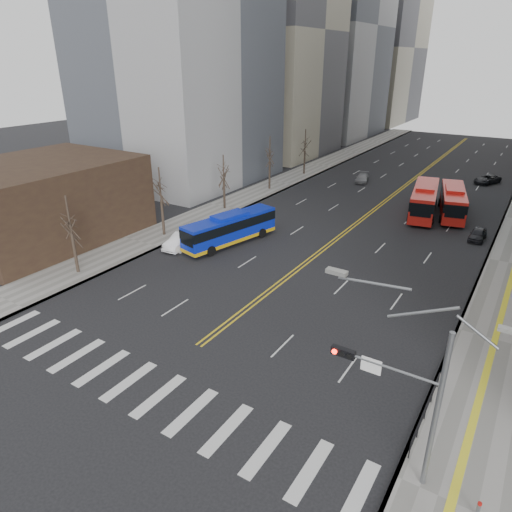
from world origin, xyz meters
TOP-DOWN VIEW (x-y plane):
  - ground at (0.00, 0.00)m, footprint 220.00×220.00m
  - sidewalk_left at (-16.50, 45.00)m, footprint 5.00×130.00m
  - crosswalk at (0.00, 0.00)m, footprint 26.70×4.00m
  - centerline at (0.00, 55.00)m, footprint 0.55×100.00m
  - office_towers at (0.12, 68.51)m, footprint 83.00×134.00m
  - storefront at (-26.00, 11.97)m, footprint 14.00×18.00m
  - signal_mast at (13.77, 2.00)m, footprint 5.37×0.37m
  - pedestrian_railing at (14.30, 6.00)m, footprint 0.06×6.06m
  - street_trees at (-7.18, 34.55)m, footprint 35.20×47.20m
  - blue_bus at (-8.73, 20.99)m, footprint 4.73×11.08m
  - red_bus_near at (5.51, 41.22)m, footprint 4.59×11.72m
  - red_bus_far at (8.49, 42.69)m, footprint 4.87×11.08m
  - car_white at (-12.20, 17.52)m, footprint 2.04×4.79m
  - car_dark_mid at (12.50, 35.66)m, footprint 1.55×3.62m
  - car_silver at (-6.29, 52.40)m, footprint 2.71×4.62m
  - car_dark_far at (10.05, 61.56)m, footprint 3.88×5.14m

SIDE VIEW (x-z plane):
  - ground at x=0.00m, z-range 0.00..0.00m
  - crosswalk at x=0.00m, z-range 0.00..0.01m
  - centerline at x=0.00m, z-range 0.00..0.01m
  - sidewalk_left at x=-16.50m, z-range 0.00..0.15m
  - car_dark_mid at x=12.50m, z-range 0.00..1.22m
  - car_silver at x=-6.29m, z-range 0.00..1.26m
  - car_dark_far at x=10.05m, z-range 0.00..1.30m
  - car_white at x=-12.20m, z-range 0.00..1.54m
  - pedestrian_railing at x=14.30m, z-range 0.31..1.33m
  - blue_bus at x=-8.73m, z-range 0.08..3.26m
  - red_bus_far at x=8.49m, z-range 0.20..3.63m
  - red_bus_near at x=5.51m, z-range 0.20..3.82m
  - storefront at x=-26.00m, z-range 0.00..8.00m
  - signal_mast at x=13.77m, z-range 0.16..9.55m
  - street_trees at x=-7.18m, z-range 1.07..8.67m
  - office_towers at x=0.12m, z-range -5.08..52.92m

